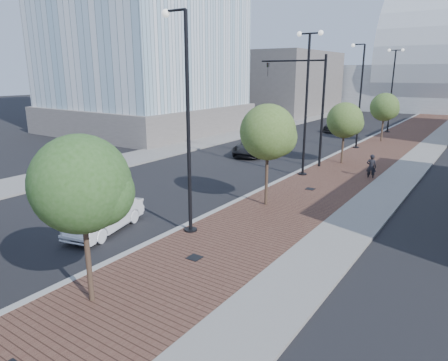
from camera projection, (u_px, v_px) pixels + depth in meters
The scene contains 22 objects.
sidewalk at pixel (403, 142), 39.84m from camera, with size 7.00×140.00×0.12m, color #4C2D23.
concrete_strip at pixel (433, 145), 38.37m from camera, with size 2.40×140.00×0.13m, color slate.
curb at pixel (367, 139), 41.74m from camera, with size 0.30×140.00×0.14m, color gray.
west_sidewalk at pixel (259, 129), 48.83m from camera, with size 4.00×140.00×0.12m, color slate.
white_sedan at pixel (105, 216), 17.60m from camera, with size 1.46×4.18×1.38m, color white.
dark_car_mid at pixel (252, 146), 33.88m from camera, with size 2.41×5.22×1.45m, color black.
dark_car_far at pixel (342, 125), 46.91m from camera, with size 2.10×5.16×1.50m, color black.
pedestrian at pixel (371, 167), 26.09m from camera, with size 0.61×0.40×1.67m, color black.
streetlight_1 at pixel (186, 134), 16.46m from camera, with size 1.44×0.56×9.21m.
streetlight_2 at pixel (306, 104), 25.83m from camera, with size 1.72×0.56×9.28m.
streetlight_3 at pixel (359, 101), 35.58m from camera, with size 1.44×0.56×9.21m.
streetlight_4 at pixel (392, 90), 44.95m from camera, with size 1.72×0.56×9.28m.
traffic_mast at pixel (311, 98), 28.67m from camera, with size 5.09×0.20×8.00m.
tree_0 at pixel (83, 184), 11.22m from camera, with size 2.82×2.82×5.20m.
tree_1 at pixel (269, 132), 19.95m from camera, with size 2.81×2.81×5.33m.
tree_2 at pixel (345, 120), 29.65m from camera, with size 2.65×2.64×4.68m.
tree_3 at pixel (385, 107), 39.17m from camera, with size 2.74×2.74×4.86m.
tower_podium at pixel (146, 118), 48.07m from camera, with size 19.00×19.00×3.00m, color #655F5B.
convention_center at pixel (425, 76), 77.12m from camera, with size 50.00×30.00×50.00m.
commercial_block_nw at pixel (282, 83), 67.27m from camera, with size 14.00×20.00×10.00m, color #5E5854.
utility_cover_1 at pixel (195, 258), 14.93m from camera, with size 0.50×0.50×0.02m, color black.
utility_cover_2 at pixel (310, 189), 23.69m from camera, with size 0.50×0.50×0.02m, color black.
Camera 1 is at (11.02, -2.65, 6.83)m, focal length 32.11 mm.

